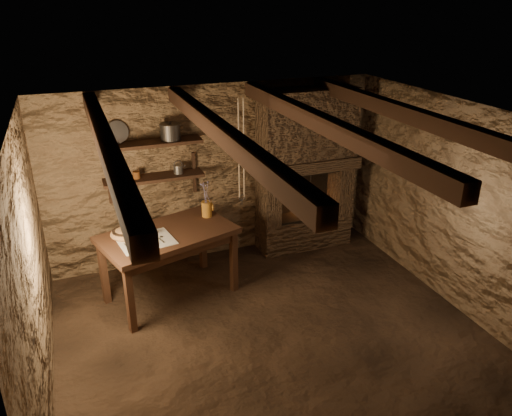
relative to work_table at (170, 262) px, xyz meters
name	(u,v)px	position (x,y,z in m)	size (l,w,h in m)	color
floor	(270,332)	(0.86, -1.10, -0.47)	(4.50, 4.50, 0.00)	black
back_wall	(215,173)	(0.86, 0.90, 0.73)	(4.50, 0.04, 2.40)	brown
front_wall	(386,360)	(0.86, -3.10, 0.73)	(4.50, 0.04, 2.40)	brown
left_wall	(32,276)	(-1.39, -1.10, 0.73)	(0.04, 4.00, 2.40)	brown
right_wall	(451,204)	(3.11, -1.10, 0.73)	(0.04, 4.00, 2.40)	brown
ceiling	(273,118)	(0.86, -1.10, 1.93)	(4.50, 4.00, 0.04)	black
beam_far_left	(106,143)	(-0.64, -1.10, 1.84)	(0.14, 3.95, 0.16)	black
beam_mid_left	(221,132)	(0.36, -1.10, 1.84)	(0.14, 3.95, 0.16)	black
beam_mid_right	(321,123)	(1.36, -1.10, 1.84)	(0.14, 3.95, 0.16)	black
beam_far_right	(408,114)	(2.36, -1.10, 1.84)	(0.14, 3.95, 0.16)	black
shelf_lower	(154,178)	(0.01, 0.74, 0.83)	(1.25, 0.30, 0.04)	black
shelf_upper	(151,143)	(0.01, 0.74, 1.28)	(1.25, 0.30, 0.04)	black
hearth	(306,166)	(2.11, 0.67, 0.76)	(1.43, 0.51, 2.30)	#3D2B1E
work_table	(170,262)	(0.00, 0.00, 0.00)	(1.72, 1.28, 0.87)	#371F13
linen_cloth	(146,241)	(-0.27, -0.15, 0.41)	(0.59, 0.48, 0.01)	beige
pewter_cutlery_row	(147,241)	(-0.27, -0.17, 0.42)	(0.50, 0.19, 0.01)	gray
drinking_glasses	(146,233)	(-0.25, -0.04, 0.45)	(0.19, 0.06, 0.08)	silver
stoneware_jug	(207,202)	(0.56, 0.28, 0.60)	(0.16, 0.16, 0.45)	#A96A20
wooden_bowl	(126,233)	(-0.47, 0.05, 0.44)	(0.35, 0.35, 0.12)	#A07345
iron_stockpot	(170,133)	(0.26, 0.74, 1.39)	(0.25, 0.25, 0.18)	#312E2C
tin_pan	(117,132)	(-0.37, 0.84, 1.43)	(0.27, 0.27, 0.04)	gray
small_kettle	(178,169)	(0.33, 0.74, 0.91)	(0.16, 0.12, 0.17)	gray
rusty_tin	(136,175)	(-0.20, 0.74, 0.90)	(0.09, 0.09, 0.09)	#562B11
red_pot	(310,202)	(2.17, 0.62, 0.22)	(0.20, 0.18, 0.54)	maroon
hanging_ropes	(241,149)	(0.91, -0.05, 1.33)	(0.08, 0.08, 1.20)	beige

